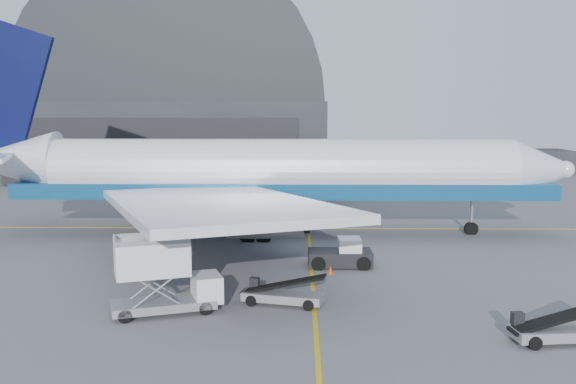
{
  "coord_description": "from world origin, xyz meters",
  "views": [
    {
      "loc": [
        -0.81,
        -38.53,
        11.05
      ],
      "look_at": [
        -1.75,
        11.53,
        4.5
      ],
      "focal_mm": 40.0,
      "sensor_mm": 36.0,
      "label": 1
    }
  ],
  "objects_px": {
    "airliner": "(257,173)",
    "catering_truck": "(162,277)",
    "belt_loader_b": "(561,330)",
    "belt_loader_a": "(282,295)",
    "pushback_tug": "(342,255)"
  },
  "relations": [
    {
      "from": "catering_truck",
      "to": "belt_loader_b",
      "type": "height_order",
      "value": "catering_truck"
    },
    {
      "from": "belt_loader_a",
      "to": "belt_loader_b",
      "type": "height_order",
      "value": "belt_loader_b"
    },
    {
      "from": "airliner",
      "to": "catering_truck",
      "type": "distance_m",
      "value": 22.96
    },
    {
      "from": "airliner",
      "to": "belt_loader_a",
      "type": "bearing_deg",
      "value": -82.46
    },
    {
      "from": "belt_loader_a",
      "to": "belt_loader_b",
      "type": "distance_m",
      "value": 14.57
    },
    {
      "from": "airliner",
      "to": "catering_truck",
      "type": "relative_size",
      "value": 8.86
    },
    {
      "from": "catering_truck",
      "to": "belt_loader_a",
      "type": "distance_m",
      "value": 6.83
    },
    {
      "from": "catering_truck",
      "to": "belt_loader_b",
      "type": "xyz_separation_m",
      "value": [
        19.84,
        -3.99,
        -1.44
      ]
    },
    {
      "from": "catering_truck",
      "to": "pushback_tug",
      "type": "height_order",
      "value": "catering_truck"
    },
    {
      "from": "airliner",
      "to": "belt_loader_b",
      "type": "distance_m",
      "value": 31.31
    },
    {
      "from": "pushback_tug",
      "to": "catering_truck",
      "type": "bearing_deg",
      "value": -134.91
    },
    {
      "from": "airliner",
      "to": "catering_truck",
      "type": "height_order",
      "value": "airliner"
    },
    {
      "from": "belt_loader_a",
      "to": "catering_truck",
      "type": "bearing_deg",
      "value": -151.19
    },
    {
      "from": "airliner",
      "to": "belt_loader_b",
      "type": "relative_size",
      "value": 10.68
    },
    {
      "from": "airliner",
      "to": "belt_loader_a",
      "type": "height_order",
      "value": "airliner"
    }
  ]
}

